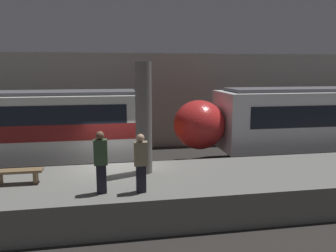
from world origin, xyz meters
TOP-DOWN VIEW (x-y plane):
  - ground_plane at (0.00, 0.00)m, footprint 120.00×120.00m
  - platform at (0.00, -1.89)m, footprint 40.00×3.78m
  - station_rear_barrier at (0.00, 6.76)m, footprint 50.00×0.15m
  - support_pillar_near at (0.95, -1.26)m, footprint 0.55×0.55m
  - person_waiting at (-0.45, -2.95)m, footprint 0.38×0.24m
  - person_walking at (0.67, -3.06)m, footprint 0.38×0.24m
  - platform_bench at (-3.03, -1.75)m, footprint 1.50×0.40m

SIDE VIEW (x-z plane):
  - ground_plane at x=0.00m, z-range 0.00..0.00m
  - platform at x=0.00m, z-range 0.00..1.09m
  - platform_bench at x=-3.03m, z-range 1.20..1.65m
  - person_walking at x=0.67m, z-range 1.14..2.85m
  - person_waiting at x=-0.45m, z-range 1.15..2.95m
  - station_rear_barrier at x=0.00m, z-range 0.00..5.47m
  - support_pillar_near at x=0.95m, z-range 1.09..4.84m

